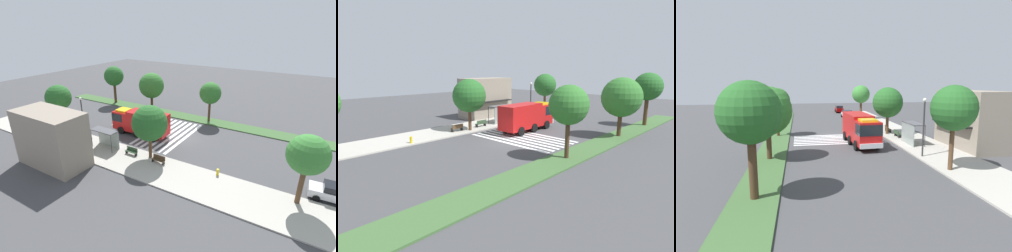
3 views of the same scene
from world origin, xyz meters
The scene contains 16 objects.
ground_plane centered at (0.00, 0.00, 0.00)m, with size 120.00×120.00×0.00m, color #424244.
sidewalk centered at (0.00, 9.02, 0.07)m, with size 60.00×5.62×0.14m, color #ADA89E.
median_strip centered at (0.00, -7.71, 0.07)m, with size 60.00×3.00×0.14m, color #3D6033.
crosswalk centered at (2.49, 0.00, 0.01)m, with size 5.85×11.17×0.01m.
fire_truck centered at (6.08, 2.15, 1.97)m, with size 8.74×3.03×3.51m.
bus_stop_shelter centered at (7.06, 7.85, 1.89)m, with size 3.50×1.40×2.46m.
bench_near_shelter centered at (3.06, 7.82, 0.59)m, with size 1.60×0.50×0.90m.
bench_west_of_shelter centered at (-0.88, 7.82, 0.59)m, with size 1.60×0.50×0.90m.
street_lamp centered at (12.38, 6.81, 3.50)m, with size 0.36×0.36×5.63m.
storefront_building centered at (9.35, 13.86, 3.16)m, with size 8.17×4.89×6.32m.
sidewalk_tree_west centered at (0.68, 7.21, 4.50)m, with size 4.17×4.17×6.47m.
sidewalk_tree_center centered at (16.55, 7.21, 5.16)m, with size 3.65×3.65×6.88m.
median_tree_far_west centered at (-0.56, -7.71, 4.77)m, with size 3.44×3.44×6.39m.
median_tree_west centered at (10.72, -7.71, 4.62)m, with size 4.50×4.50×6.75m.
median_tree_center centered at (19.58, -7.71, 5.38)m, with size 3.77×3.77×7.19m.
fire_hydrant centered at (-7.63, 6.71, 0.49)m, with size 0.28×0.28×0.70m, color gold.
Camera 2 is at (-21.09, -20.06, 7.81)m, focal length 29.71 mm.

